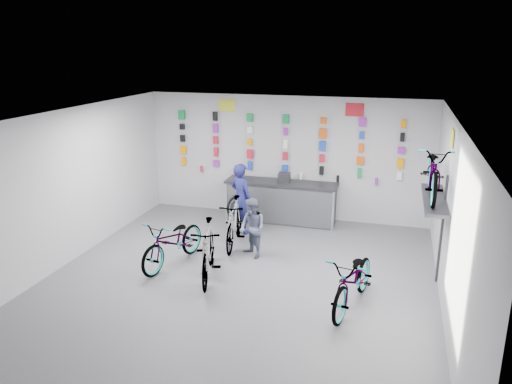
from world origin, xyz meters
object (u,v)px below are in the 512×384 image
(bike_center, at_px, (208,251))
(bike_right, at_px, (354,280))
(counter, at_px, (281,202))
(clerk, at_px, (241,198))
(customer, at_px, (252,228))
(bike_service, at_px, (234,223))
(bike_left, at_px, (173,242))

(bike_center, height_order, bike_right, bike_center)
(counter, bearing_deg, clerk, -126.61)
(counter, distance_m, bike_right, 4.26)
(bike_right, height_order, customer, customer)
(counter, xyz_separation_m, bike_service, (-0.60, -1.77, 0.03))
(clerk, bearing_deg, bike_service, 125.68)
(bike_left, relative_size, customer, 1.49)
(counter, xyz_separation_m, clerk, (-0.71, -0.95, 0.33))
(clerk, bearing_deg, bike_center, 121.36)
(clerk, relative_size, customer, 1.32)
(counter, height_order, bike_service, bike_service)
(bike_service, bearing_deg, counter, 62.99)
(counter, height_order, customer, customer)
(bike_left, height_order, clerk, clerk)
(bike_service, bearing_deg, bike_left, -132.20)
(clerk, bearing_deg, customer, 144.91)
(bike_center, bearing_deg, counter, 64.55)
(clerk, bearing_deg, bike_right, 163.77)
(bike_right, bearing_deg, bike_left, -179.05)
(bike_right, bearing_deg, clerk, 147.69)
(bike_service, relative_size, clerk, 1.06)
(bike_left, relative_size, clerk, 1.13)
(customer, bearing_deg, bike_right, 6.46)
(counter, xyz_separation_m, bike_right, (2.09, -3.72, -0.00))
(bike_left, bearing_deg, bike_center, -9.95)
(bike_left, xyz_separation_m, clerk, (0.73, 2.05, 0.33))
(counter, relative_size, customer, 2.20)
(bike_left, relative_size, bike_service, 1.06)
(counter, height_order, clerk, clerk)
(counter, height_order, bike_left, counter)
(bike_service, distance_m, customer, 0.71)
(customer, bearing_deg, counter, 129.12)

